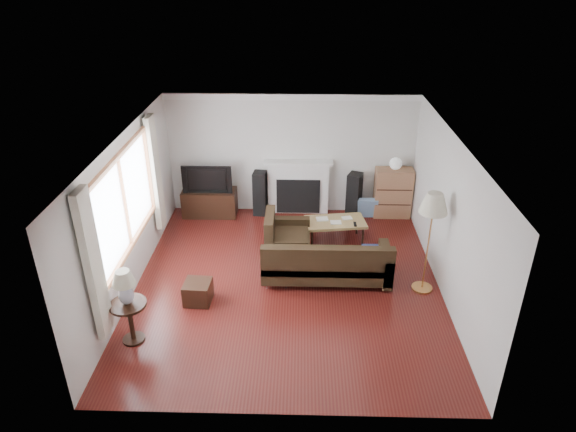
{
  "coord_description": "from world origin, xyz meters",
  "views": [
    {
      "loc": [
        0.2,
        -7.1,
        4.91
      ],
      "look_at": [
        0.0,
        0.3,
        1.1
      ],
      "focal_mm": 32.0,
      "sensor_mm": 36.0,
      "label": 1
    }
  ],
  "objects_px": {
    "bookshelf": "(393,193)",
    "sectional_sofa": "(326,260)",
    "coffee_table": "(335,231)",
    "tv_stand": "(210,202)",
    "side_table": "(131,322)",
    "floor_lamp": "(428,243)"
  },
  "relations": [
    {
      "from": "coffee_table",
      "to": "floor_lamp",
      "type": "bearing_deg",
      "value": -56.95
    },
    {
      "from": "coffee_table",
      "to": "tv_stand",
      "type": "bearing_deg",
      "value": 149.81
    },
    {
      "from": "sectional_sofa",
      "to": "side_table",
      "type": "xyz_separation_m",
      "value": [
        -2.79,
        -1.61,
        -0.05
      ]
    },
    {
      "from": "floor_lamp",
      "to": "bookshelf",
      "type": "bearing_deg",
      "value": 92.55
    },
    {
      "from": "floor_lamp",
      "to": "coffee_table",
      "type": "bearing_deg",
      "value": 131.13
    },
    {
      "from": "bookshelf",
      "to": "sectional_sofa",
      "type": "height_order",
      "value": "bookshelf"
    },
    {
      "from": "bookshelf",
      "to": "side_table",
      "type": "relative_size",
      "value": 1.63
    },
    {
      "from": "tv_stand",
      "to": "side_table",
      "type": "xyz_separation_m",
      "value": [
        -0.46,
        -3.95,
        0.04
      ]
    },
    {
      "from": "tv_stand",
      "to": "coffee_table",
      "type": "xyz_separation_m",
      "value": [
        2.55,
        -1.04,
        -0.06
      ]
    },
    {
      "from": "floor_lamp",
      "to": "side_table",
      "type": "relative_size",
      "value": 2.7
    },
    {
      "from": "coffee_table",
      "to": "floor_lamp",
      "type": "height_order",
      "value": "floor_lamp"
    },
    {
      "from": "tv_stand",
      "to": "side_table",
      "type": "relative_size",
      "value": 1.74
    },
    {
      "from": "tv_stand",
      "to": "sectional_sofa",
      "type": "distance_m",
      "value": 3.3
    },
    {
      "from": "tv_stand",
      "to": "sectional_sofa",
      "type": "xyz_separation_m",
      "value": [
        2.33,
        -2.33,
        0.1
      ]
    },
    {
      "from": "bookshelf",
      "to": "coffee_table",
      "type": "xyz_separation_m",
      "value": [
        -1.23,
        -1.1,
        -0.3
      ]
    },
    {
      "from": "coffee_table",
      "to": "sectional_sofa",
      "type": "bearing_deg",
      "value": -107.87
    },
    {
      "from": "bookshelf",
      "to": "sectional_sofa",
      "type": "relative_size",
      "value": 0.45
    },
    {
      "from": "bookshelf",
      "to": "floor_lamp",
      "type": "relative_size",
      "value": 0.6
    },
    {
      "from": "bookshelf",
      "to": "sectional_sofa",
      "type": "bearing_deg",
      "value": -121.26
    },
    {
      "from": "floor_lamp",
      "to": "side_table",
      "type": "height_order",
      "value": "floor_lamp"
    },
    {
      "from": "sectional_sofa",
      "to": "floor_lamp",
      "type": "xyz_separation_m",
      "value": [
        1.57,
        -0.24,
        0.49
      ]
    },
    {
      "from": "side_table",
      "to": "tv_stand",
      "type": "bearing_deg",
      "value": 83.34
    }
  ]
}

